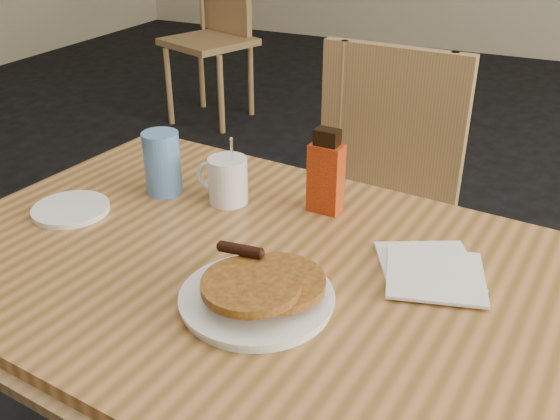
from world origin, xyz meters
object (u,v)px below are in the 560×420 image
(chair_main_far, at_px, (377,188))
(syrup_bottle, at_px, (326,174))
(pancake_plate, at_px, (258,292))
(coffee_mug, at_px, (227,179))
(blue_tumbler, at_px, (162,163))
(main_table, at_px, (254,279))
(chair_wall_extra, at_px, (216,19))

(chair_main_far, distance_m, syrup_bottle, 0.56)
(pancake_plate, xyz_separation_m, syrup_bottle, (-0.03, 0.36, 0.06))
(coffee_mug, bearing_deg, blue_tumbler, -171.62)
(chair_main_far, distance_m, pancake_plate, 0.88)
(syrup_bottle, bearing_deg, main_table, -96.31)
(main_table, distance_m, pancake_plate, 0.15)
(pancake_plate, distance_m, coffee_mug, 0.39)
(chair_main_far, bearing_deg, pancake_plate, -82.51)
(chair_wall_extra, distance_m, pancake_plate, 3.17)
(main_table, bearing_deg, pancake_plate, -59.22)
(blue_tumbler, bearing_deg, chair_main_far, 60.59)
(chair_main_far, bearing_deg, syrup_bottle, -82.71)
(pancake_plate, height_order, coffee_mug, coffee_mug)
(blue_tumbler, bearing_deg, main_table, -28.04)
(pancake_plate, xyz_separation_m, coffee_mug, (-0.24, 0.31, 0.03))
(chair_main_far, height_order, blue_tumbler, chair_main_far)
(syrup_bottle, xyz_separation_m, blue_tumbler, (-0.36, -0.08, -0.01))
(chair_main_far, bearing_deg, blue_tumbler, -116.04)
(chair_main_far, xyz_separation_m, syrup_bottle, (0.03, -0.50, 0.25))
(main_table, xyz_separation_m, chair_wall_extra, (-1.63, 2.56, -0.09))
(chair_main_far, distance_m, blue_tumbler, 0.70)
(main_table, relative_size, pancake_plate, 5.26)
(syrup_bottle, relative_size, blue_tumbler, 1.29)
(syrup_bottle, height_order, blue_tumbler, syrup_bottle)
(chair_main_far, xyz_separation_m, chair_wall_extra, (-1.64, 1.81, 0.04))
(chair_wall_extra, height_order, blue_tumbler, chair_wall_extra)
(chair_main_far, xyz_separation_m, pancake_plate, (0.06, -0.86, 0.19))
(main_table, relative_size, blue_tumbler, 9.57)
(main_table, distance_m, syrup_bottle, 0.28)
(main_table, height_order, pancake_plate, pancake_plate)
(main_table, distance_m, blue_tumbler, 0.38)
(chair_wall_extra, height_order, coffee_mug, chair_wall_extra)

